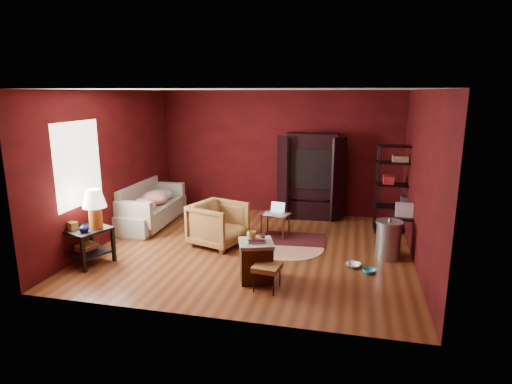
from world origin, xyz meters
TOP-DOWN VIEW (x-y plane):
  - room at (-0.04, -0.01)m, footprint 5.54×5.04m
  - sofa at (-2.49, 0.91)m, footprint 0.61×2.09m
  - armchair at (-0.67, 0.02)m, footprint 1.03×1.06m
  - pet_bowl_steel at (1.76, -0.47)m, footprint 0.26×0.13m
  - pet_bowl_turquoise at (2.02, -0.66)m, footprint 0.22×0.14m
  - vase at (-2.41, -1.46)m, footprint 0.15×0.16m
  - mug at (0.30, -1.35)m, footprint 0.14×0.12m
  - side_table at (-2.41, -1.25)m, footprint 0.81×0.81m
  - sofa_cushions at (-2.47, 0.90)m, footprint 0.87×1.97m
  - hamper at (0.35, -1.29)m, footprint 0.63×0.63m
  - footstool at (0.57, -1.57)m, footprint 0.41×0.41m
  - rug_round at (0.61, 0.16)m, footprint 1.30×1.30m
  - rug_oriental at (0.66, 0.63)m, footprint 1.23×0.87m
  - laptop_desk at (0.26, 0.76)m, footprint 0.60×0.50m
  - tv_armoire at (0.78, 2.20)m, footprint 1.49×0.82m
  - wire_shelving at (2.58, 1.54)m, footprint 0.87×0.41m
  - small_stand at (2.60, 0.53)m, footprint 0.45×0.45m
  - trash_can at (2.33, 0.06)m, footprint 0.55×0.55m

SIDE VIEW (x-z plane):
  - rug_round at x=0.61m, z-range 0.00..0.01m
  - rug_oriental at x=0.66m, z-range 0.01..0.02m
  - pet_bowl_turquoise at x=2.02m, z-range 0.00..0.21m
  - pet_bowl_steel at x=1.76m, z-range 0.00..0.26m
  - hamper at x=0.35m, z-range -0.03..0.67m
  - footstool at x=0.57m, z-range 0.14..0.51m
  - trash_can at x=2.33m, z-range -0.02..0.68m
  - sofa_cushions at x=-2.47m, z-range -0.01..0.80m
  - laptop_desk at x=0.26m, z-range 0.08..0.73m
  - sofa at x=-2.49m, z-range 0.00..0.82m
  - armchair at x=-0.67m, z-range 0.00..0.88m
  - small_stand at x=2.60m, z-range 0.21..1.06m
  - vase at x=-2.41m, z-range 0.60..0.75m
  - mug at x=0.30m, z-range 0.68..0.81m
  - side_table at x=-2.41m, z-range 0.12..1.37m
  - wire_shelving at x=2.58m, z-range 0.09..1.84m
  - tv_armoire at x=0.78m, z-range 0.04..1.93m
  - room at x=-0.04m, z-range -0.02..2.82m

